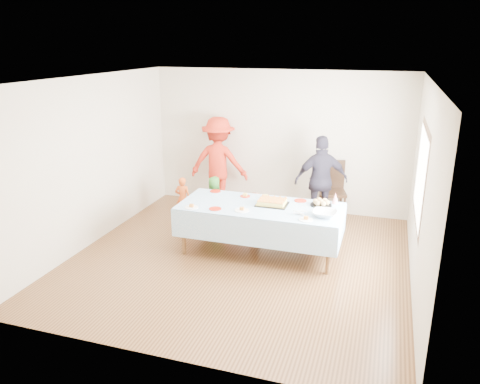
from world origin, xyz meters
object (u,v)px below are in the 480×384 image
(party_table, at_px, (260,209))
(birthday_cake, at_px, (272,202))
(dining_chair, at_px, (332,186))
(adult_left, at_px, (219,162))

(party_table, bearing_deg, birthday_cake, 32.16)
(dining_chair, bearing_deg, adult_left, 167.35)
(adult_left, bearing_deg, party_table, 123.97)
(birthday_cake, xyz_separation_m, adult_left, (-1.53, 1.77, 0.08))
(birthday_cake, distance_m, adult_left, 2.35)
(party_table, relative_size, dining_chair, 2.33)
(birthday_cake, distance_m, dining_chair, 2.00)
(birthday_cake, bearing_deg, adult_left, 130.84)
(party_table, xyz_separation_m, birthday_cake, (0.16, 0.10, 0.10))
(dining_chair, bearing_deg, party_table, -128.67)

